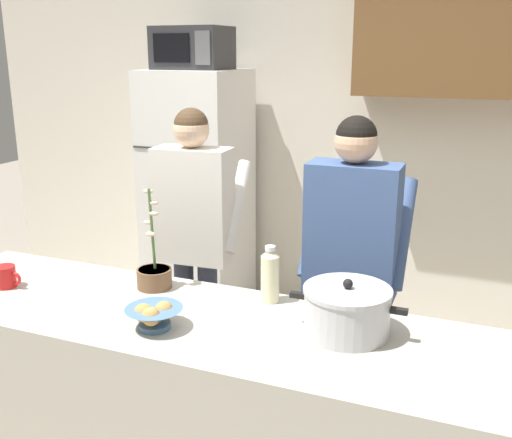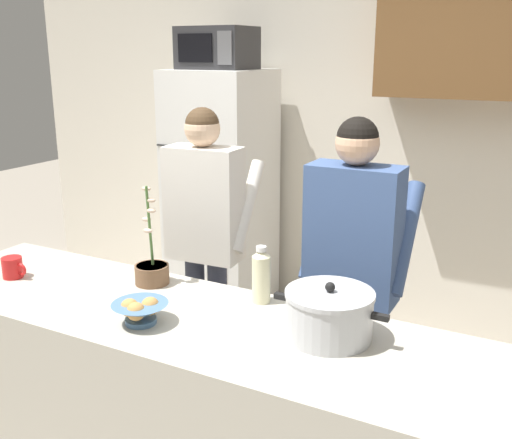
# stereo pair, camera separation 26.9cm
# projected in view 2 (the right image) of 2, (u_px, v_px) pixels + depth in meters

# --- Properties ---
(back_wall_unit) EXTENTS (6.00, 0.48, 2.60)m
(back_wall_unit) POSITION_uv_depth(u_px,v_px,m) (412.00, 121.00, 3.93)
(back_wall_unit) COLOR silver
(back_wall_unit) RESTS_ON ground
(kitchen_island) EXTENTS (2.59, 0.68, 0.92)m
(kitchen_island) POSITION_uv_depth(u_px,v_px,m) (193.00, 419.00, 2.42)
(kitchen_island) COLOR #BCB7A8
(kitchen_island) RESTS_ON ground
(refrigerator) EXTENTS (0.64, 0.68, 1.79)m
(refrigerator) POSITION_uv_depth(u_px,v_px,m) (221.00, 195.00, 4.31)
(refrigerator) COLOR white
(refrigerator) RESTS_ON ground
(microwave) EXTENTS (0.48, 0.37, 0.28)m
(microwave) POSITION_uv_depth(u_px,v_px,m) (217.00, 48.00, 4.01)
(microwave) COLOR #2D2D30
(microwave) RESTS_ON refrigerator
(person_near_pot) EXTENTS (0.52, 0.44, 1.63)m
(person_near_pot) POSITION_uv_depth(u_px,v_px,m) (205.00, 219.00, 3.27)
(person_near_pot) COLOR #33384C
(person_near_pot) RESTS_ON ground
(person_by_sink) EXTENTS (0.50, 0.41, 1.64)m
(person_by_sink) POSITION_uv_depth(u_px,v_px,m) (353.00, 253.00, 2.70)
(person_by_sink) COLOR #726656
(person_by_sink) RESTS_ON ground
(cooking_pot) EXTENTS (0.43, 0.32, 0.21)m
(cooking_pot) POSITION_uv_depth(u_px,v_px,m) (329.00, 314.00, 2.10)
(cooking_pot) COLOR silver
(cooking_pot) RESTS_ON kitchen_island
(coffee_mug) EXTENTS (0.13, 0.09, 0.10)m
(coffee_mug) POSITION_uv_depth(u_px,v_px,m) (13.00, 268.00, 2.67)
(coffee_mug) COLOR red
(coffee_mug) RESTS_ON kitchen_island
(bread_bowl) EXTENTS (0.22, 0.22, 0.10)m
(bread_bowl) POSITION_uv_depth(u_px,v_px,m) (140.00, 311.00, 2.22)
(bread_bowl) COLOR #4C7299
(bread_bowl) RESTS_ON kitchen_island
(bottle_near_edge) EXTENTS (0.08, 0.08, 0.24)m
(bottle_near_edge) POSITION_uv_depth(u_px,v_px,m) (261.00, 275.00, 2.39)
(bottle_near_edge) COLOR beige
(bottle_near_edge) RESTS_ON kitchen_island
(potted_orchid) EXTENTS (0.15, 0.15, 0.44)m
(potted_orchid) POSITION_uv_depth(u_px,v_px,m) (152.00, 269.00, 2.60)
(potted_orchid) COLOR brown
(potted_orchid) RESTS_ON kitchen_island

